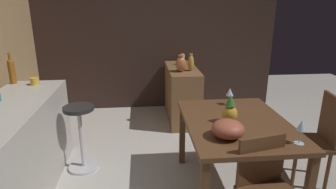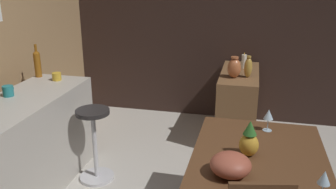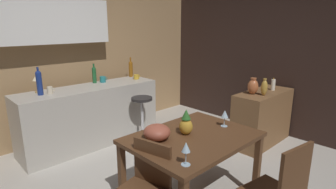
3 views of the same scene
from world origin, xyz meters
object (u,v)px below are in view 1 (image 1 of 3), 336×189
object	(u,v)px
vase_brass	(191,63)
pillar_candle_tall	(183,60)
fruit_bowl	(228,129)
vase_copper	(181,64)
bar_stool	(81,136)
cup_mustard	(35,81)
chair_by_doorway	(316,137)
pineapple_centerpiece	(230,111)
wine_glass_left	(230,92)
dining_table	(236,130)
wine_glass_right	(301,126)
wine_bottle_amber	(12,70)
sideboard_cabinet	(182,94)

from	to	relation	value
vase_brass	pillar_candle_tall	bearing A→B (deg)	8.39
fruit_bowl	vase_copper	bearing A→B (deg)	3.09
bar_stool	pillar_candle_tall	xyz separation A→B (m)	(1.53, -1.32, 0.52)
fruit_bowl	cup_mustard	world-z (taller)	cup_mustard
chair_by_doorway	pineapple_centerpiece	xyz separation A→B (m)	(-0.11, 0.93, 0.35)
cup_mustard	vase_brass	bearing A→B (deg)	-66.14
wine_glass_left	fruit_bowl	xyz separation A→B (m)	(-0.75, 0.24, -0.06)
vase_brass	chair_by_doorway	bearing A→B (deg)	-148.21
fruit_bowl	wine_glass_left	bearing A→B (deg)	-17.87
chair_by_doorway	pillar_candle_tall	bearing A→B (deg)	27.63
vase_copper	pineapple_centerpiece	bearing A→B (deg)	-172.82
chair_by_doorway	fruit_bowl	distance (m)	1.15
dining_table	pineapple_centerpiece	xyz separation A→B (m)	(-0.02, 0.08, 0.20)
wine_glass_left	pillar_candle_tall	size ratio (longest dim) A/B	0.93
wine_glass_left	dining_table	bearing A→B (deg)	172.04
wine_glass_right	dining_table	bearing A→B (deg)	35.68
wine_glass_left	vase_brass	xyz separation A→B (m)	(1.24, 0.20, 0.06)
wine_glass_right	pineapple_centerpiece	size ratio (longest dim) A/B	0.74
wine_bottle_amber	cup_mustard	world-z (taller)	wine_bottle_amber
sideboard_cabinet	cup_mustard	distance (m)	2.14
sideboard_cabinet	pillar_candle_tall	bearing A→B (deg)	-9.09
dining_table	vase_copper	xyz separation A→B (m)	(1.64, 0.29, 0.28)
sideboard_cabinet	pineapple_centerpiece	world-z (taller)	pineapple_centerpiece
sideboard_cabinet	fruit_bowl	world-z (taller)	fruit_bowl
wine_glass_right	cup_mustard	distance (m)	2.69
dining_table	fruit_bowl	size ratio (longest dim) A/B	4.77
chair_by_doorway	wine_glass_left	xyz separation A→B (m)	(0.35, 0.79, 0.38)
wine_glass_left	pineapple_centerpiece	xyz separation A→B (m)	(-0.46, 0.14, -0.02)
fruit_bowl	wine_bottle_amber	distance (m)	2.44
dining_table	wine_bottle_amber	world-z (taller)	wine_bottle_amber
sideboard_cabinet	wine_bottle_amber	distance (m)	2.35
chair_by_doorway	wine_bottle_amber	distance (m)	3.28
fruit_bowl	pillar_candle_tall	world-z (taller)	pillar_candle_tall
bar_stool	vase_copper	size ratio (longest dim) A/B	3.04
fruit_bowl	bar_stool	bearing A→B (deg)	56.98
wine_glass_left	wine_bottle_amber	size ratio (longest dim) A/B	0.52
bar_stool	vase_brass	world-z (taller)	vase_brass
wine_bottle_amber	wine_glass_left	bearing A→B (deg)	-101.59
chair_by_doorway	wine_bottle_amber	bearing A→B (deg)	75.13
dining_table	wine_glass_left	distance (m)	0.50
fruit_bowl	vase_brass	size ratio (longest dim) A/B	1.05
sideboard_cabinet	fruit_bowl	bearing A→B (deg)	-178.79
pillar_candle_tall	sideboard_cabinet	bearing A→B (deg)	170.91
wine_glass_right	cup_mustard	world-z (taller)	cup_mustard
bar_stool	cup_mustard	distance (m)	0.80
dining_table	pillar_candle_tall	world-z (taller)	pillar_candle_tall
fruit_bowl	sideboard_cabinet	bearing A→B (deg)	1.21
pillar_candle_tall	vase_copper	xyz separation A→B (m)	(-0.45, 0.09, 0.03)
sideboard_cabinet	bar_stool	size ratio (longest dim) A/B	1.51
sideboard_cabinet	pillar_candle_tall	world-z (taller)	pillar_candle_tall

